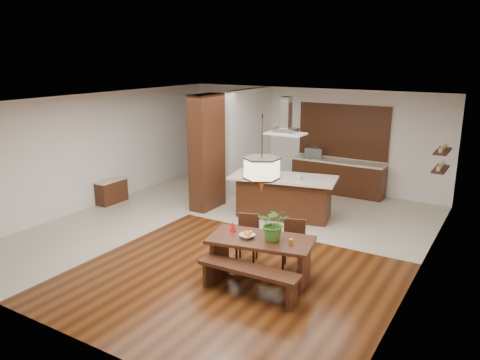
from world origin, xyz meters
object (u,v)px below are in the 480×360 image
Objects in this scene: dining_bench at (249,281)px; microwave at (314,153)px; dining_chair_right at (293,246)px; dining_table at (261,249)px; pendant_lantern at (262,154)px; range_hood at (286,116)px; dining_chair_left at (247,239)px; fruit_bowl at (247,236)px; foliage_plant at (274,224)px; hallway_console at (112,191)px; kitchen_island at (284,196)px; island_cup at (299,177)px.

microwave is (-1.57, 6.41, 0.84)m from dining_bench.
dining_chair_right is 1.84× the size of microwave.
dining_table is 1.11× the size of dining_bench.
dining_table is 0.72m from dining_chair_right.
microwave is (-1.44, 5.78, -1.16)m from pendant_lantern.
dining_chair_right is at bearing -60.41° from range_hood.
fruit_bowl is at bearing -78.55° from dining_chair_left.
dining_chair_left is 1.01× the size of range_hood.
foliage_plant is (-0.11, -0.57, 0.59)m from dining_chair_right.
microwave is at bearing 106.26° from foliage_plant.
dining_bench is 1.94× the size of range_hood.
fruit_bowl is at bearing -155.72° from dining_table.
dining_chair_right is at bearing -10.92° from hallway_console.
hallway_console is at bearing -152.92° from microwave.
dining_chair_left is at bearing -78.76° from range_hood.
range_hood is (-1.08, 3.11, 1.91)m from dining_table.
foliage_plant is at bearing -46.37° from dining_chair_left.
pendant_lantern is at bearing -70.90° from range_hood.
dining_table reaches higher than dining_bench.
hallway_console is 5.08m from range_hood.
dining_bench is 0.66× the size of kitchen_island.
hallway_console is 1.49× the size of foliage_plant.
hallway_console is at bearing -164.82° from island_cup.
dining_table is 0.72m from dining_bench.
dining_bench is 13.68× the size of island_cup.
kitchen_island reaches higher than dining_bench.
dining_table is at bearing -90.00° from pendant_lantern.
fruit_bowl is (-0.22, -0.10, 0.23)m from dining_table.
island_cup is 2.83m from microwave.
pendant_lantern is (-0.33, -0.63, 1.79)m from dining_chair_right.
range_hood is at bearing 113.06° from foliage_plant.
microwave is at bearing 103.78° from dining_bench.
pendant_lantern is 3.71m from kitchen_island.
kitchen_island is at bearing -100.06° from microwave.
island_cup reaches higher than dining_table.
dining_bench is 1.33× the size of pendant_lantern.
pendant_lantern is (-0.13, 0.64, 2.00)m from dining_bench.
kitchen_island is (-0.86, 3.20, -0.25)m from fruit_bowl.
dining_chair_right is 7.11× the size of island_cup.
island_cup is (-0.13, 2.60, 0.62)m from dining_chair_left.
dining_table is 0.33m from fruit_bowl.
pendant_lantern is at bearing -136.76° from dining_chair_right.
island_cup is at bearing 93.92° from dining_chair_right.
dining_table is 3.17m from island_cup.
dining_chair_left is at bearing 121.85° from dining_bench.
fruit_bowl reaches higher than dining_bench.
dining_bench is 2.10m from pendant_lantern.
pendant_lantern is at bearing -93.88° from microwave.
island_cup is at bearing -8.64° from range_hood.
island_cup is at bearing 102.56° from pendant_lantern.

